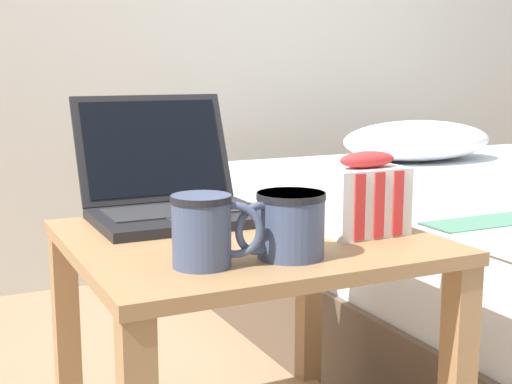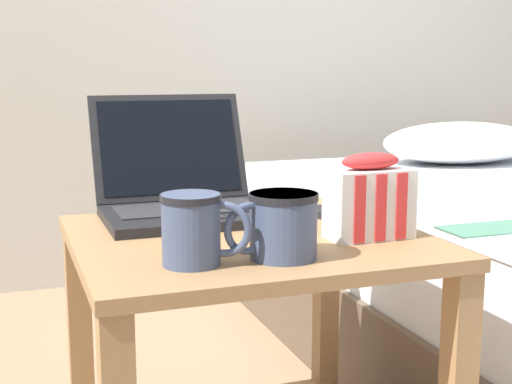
# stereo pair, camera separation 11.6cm
# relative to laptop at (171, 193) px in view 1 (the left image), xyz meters

# --- Properties ---
(bedside_table) EXTENTS (0.58, 0.53, 0.55)m
(bedside_table) POSITION_rel_laptop_xyz_m (0.07, -0.19, -0.24)
(bedside_table) COLOR #997047
(bedside_table) RESTS_ON ground_plane
(laptop) EXTENTS (0.31, 0.31, 0.22)m
(laptop) POSITION_rel_laptop_xyz_m (0.00, 0.00, 0.00)
(laptop) COLOR black
(laptop) RESTS_ON bedside_table
(mug_front_left) EXTENTS (0.12, 0.09, 0.10)m
(mug_front_left) POSITION_rel_laptop_xyz_m (-0.07, -0.34, 0.01)
(mug_front_left) COLOR #3F4C6B
(mug_front_left) RESTS_ON bedside_table
(mug_front_right) EXTENTS (0.15, 0.10, 0.10)m
(mug_front_right) POSITION_rel_laptop_xyz_m (0.06, -0.35, 0.01)
(mug_front_right) COLOR #3F4C6B
(mug_front_right) RESTS_ON bedside_table
(snack_bag) EXTENTS (0.14, 0.08, 0.14)m
(snack_bag) POSITION_rel_laptop_xyz_m (0.25, -0.28, 0.02)
(snack_bag) COLOR silver
(snack_bag) RESTS_ON bedside_table
(cell_phone) EXTENTS (0.11, 0.15, 0.01)m
(cell_phone) POSITION_rel_laptop_xyz_m (0.26, -0.11, -0.04)
(cell_phone) COLOR black
(cell_phone) RESTS_ON bedside_table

